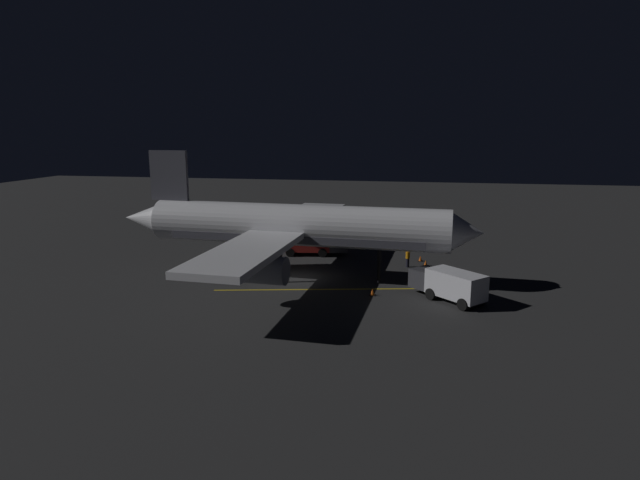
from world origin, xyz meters
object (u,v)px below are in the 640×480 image
Objects in this scene: baggage_truck at (449,285)px; catering_truck at (313,244)px; airliner at (291,227)px; traffic_cone_near_right at (426,263)px; ground_crew_worker at (408,258)px; traffic_cone_near_left at (372,292)px; traffic_cone_under_wing at (420,259)px.

catering_truck is (-12.90, -13.22, -0.06)m from baggage_truck.
airliner reaches higher than traffic_cone_near_right.
airliner is at bearing -1.05° from catering_truck.
ground_crew_worker is 9.79m from traffic_cone_near_left.
traffic_cone_near_left is at bearing -16.97° from traffic_cone_under_wing.
ground_crew_worker is at bearing -160.53° from baggage_truck.
catering_truck reaches higher than traffic_cone_near_left.
traffic_cone_under_wing is at bearing 163.03° from traffic_cone_near_left.
traffic_cone_near_right is at bearing 16.20° from traffic_cone_under_wing.
traffic_cone_near_left is at bearing -22.09° from traffic_cone_near_right.
traffic_cone_near_left is 1.00× the size of traffic_cone_under_wing.
traffic_cone_under_wing is (0.72, 11.02, -0.92)m from catering_truck.
catering_truck is at bearing -150.07° from traffic_cone_near_left.
airliner reaches higher than traffic_cone_under_wing.
airliner is 9.48m from traffic_cone_near_left.
airliner reaches higher than catering_truck.
baggage_truck reaches higher than traffic_cone_near_right.
airliner is 59.15× the size of traffic_cone_near_left.
traffic_cone_near_left and traffic_cone_under_wing have the same top height.
catering_truck is (-8.88, 0.16, -3.37)m from airliner.
catering_truck is at bearing -102.04° from traffic_cone_near_right.
baggage_truck is (4.02, 13.38, -3.31)m from airliner.
traffic_cone_near_right is (-10.30, 4.18, 0.00)m from traffic_cone_near_left.
baggage_truck is at bearing 10.22° from traffic_cone_under_wing.
catering_truck is 12.31× the size of traffic_cone_near_right.
catering_truck reaches higher than traffic_cone_under_wing.
traffic_cone_near_left is at bearing 62.66° from airliner.
airliner is 14.50m from traffic_cone_under_wing.
ground_crew_worker is at bearing -63.39° from traffic_cone_near_right.
traffic_cone_under_wing is at bearing 126.12° from airliner.
traffic_cone_near_left is (3.88, 7.51, -4.30)m from airliner.
catering_truck is 14.75m from traffic_cone_near_left.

